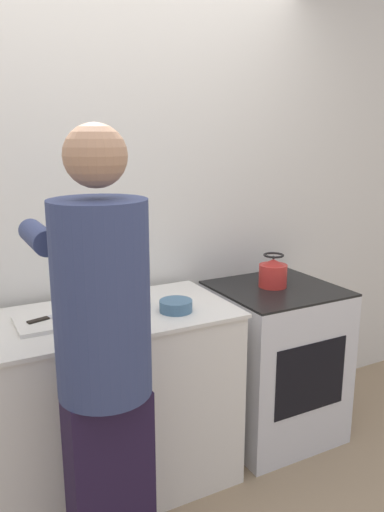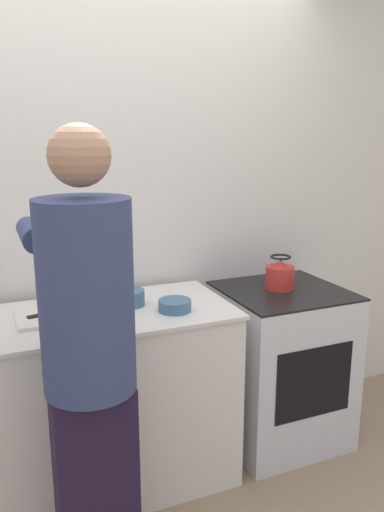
# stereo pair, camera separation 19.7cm
# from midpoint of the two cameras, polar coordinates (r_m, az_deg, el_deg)

# --- Properties ---
(wall_back) EXTENTS (8.00, 0.05, 2.60)m
(wall_back) POSITION_cam_midpoint_polar(r_m,az_deg,el_deg) (2.63, -13.92, 4.53)
(wall_back) COLOR silver
(wall_back) RESTS_ON ground_plane
(counter) EXTENTS (1.81, 0.63, 0.90)m
(counter) POSITION_cam_midpoint_polar(r_m,az_deg,el_deg) (2.49, -18.91, -17.28)
(counter) COLOR silver
(counter) RESTS_ON ground_plane
(oven) EXTENTS (0.64, 0.62, 0.88)m
(oven) POSITION_cam_midpoint_polar(r_m,az_deg,el_deg) (2.93, 7.42, -11.87)
(oven) COLOR silver
(oven) RESTS_ON ground_plane
(person) EXTENTS (0.37, 0.61, 1.74)m
(person) POSITION_cam_midpoint_polar(r_m,az_deg,el_deg) (1.82, -13.25, -11.14)
(person) COLOR #211530
(person) RESTS_ON ground_plane
(cutting_board) EXTENTS (0.32, 0.25, 0.02)m
(cutting_board) POSITION_cam_midpoint_polar(r_m,az_deg,el_deg) (2.31, -17.92, -7.09)
(cutting_board) COLOR silver
(cutting_board) RESTS_ON counter
(knife) EXTENTS (0.25, 0.10, 0.01)m
(knife) POSITION_cam_midpoint_polar(r_m,az_deg,el_deg) (2.33, -17.99, -6.62)
(knife) COLOR silver
(knife) RESTS_ON cutting_board
(kettle) EXTENTS (0.16, 0.16, 0.19)m
(kettle) POSITION_cam_midpoint_polar(r_m,az_deg,el_deg) (2.76, 7.24, -1.96)
(kettle) COLOR red
(kettle) RESTS_ON oven
(bowl_prep) EXTENTS (0.14, 0.14, 0.08)m
(bowl_prep) POSITION_cam_midpoint_polar(r_m,az_deg,el_deg) (2.42, -9.51, -4.94)
(bowl_prep) COLOR #426684
(bowl_prep) RESTS_ON counter
(bowl_mixing) EXTENTS (0.15, 0.15, 0.05)m
(bowl_mixing) POSITION_cam_midpoint_polar(r_m,az_deg,el_deg) (2.34, -4.28, -5.73)
(bowl_mixing) COLOR #426684
(bowl_mixing) RESTS_ON counter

